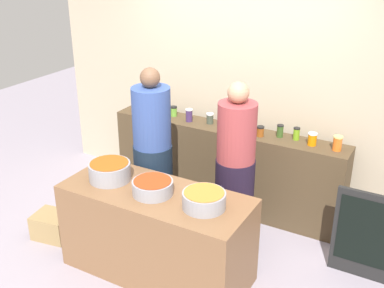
{
  "coord_description": "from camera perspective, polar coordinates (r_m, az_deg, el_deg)",
  "views": [
    {
      "loc": [
        2.03,
        -3.26,
        2.86
      ],
      "look_at": [
        0.0,
        0.35,
        1.05
      ],
      "focal_mm": 44.15,
      "sensor_mm": 36.0,
      "label": 1
    }
  ],
  "objects": [
    {
      "name": "display_shelf",
      "position": [
        5.36,
        3.94,
        -2.79
      ],
      "size": [
        2.7,
        0.36,
        0.96
      ],
      "primitive_type": "cube",
      "color": "#483723",
      "rests_on": "ground"
    },
    {
      "name": "ground",
      "position": [
        4.79,
        -2.11,
        -13.1
      ],
      "size": [
        12.0,
        12.0,
        0.0
      ],
      "primitive_type": "plane",
      "color": "gray"
    },
    {
      "name": "preserve_jar_0",
      "position": [
        5.66,
        -6.77,
        4.4
      ],
      "size": [
        0.08,
        0.08,
        0.11
      ],
      "color": "#A6340F",
      "rests_on": "display_shelf"
    },
    {
      "name": "cook_in_cap",
      "position": [
        4.57,
        5.22,
        -3.77
      ],
      "size": [
        0.38,
        0.38,
        1.69
      ],
      "color": "black",
      "rests_on": "ground"
    },
    {
      "name": "preserve_jar_5",
      "position": [
        5.26,
        2.18,
        3.12
      ],
      "size": [
        0.08,
        0.08,
        0.12
      ],
      "color": "#3C4537",
      "rests_on": "display_shelf"
    },
    {
      "name": "storefront_wall",
      "position": [
        5.3,
        5.91,
        8.63
      ],
      "size": [
        4.8,
        0.12,
        3.0
      ],
      "primitive_type": "cube",
      "color": "tan",
      "rests_on": "ground"
    },
    {
      "name": "bread_crate",
      "position": [
        5.16,
        -16.45,
        -9.41
      ],
      "size": [
        0.42,
        0.36,
        0.26
      ],
      "primitive_type": "cube",
      "rotation": [
        0.0,
        0.0,
        0.16
      ],
      "color": "#94784B",
      "rests_on": "ground"
    },
    {
      "name": "preserve_jar_6",
      "position": [
        5.18,
        4.67,
        2.75
      ],
      "size": [
        0.07,
        0.07,
        0.13
      ],
      "color": "#2D542B",
      "rests_on": "display_shelf"
    },
    {
      "name": "preserve_jar_12",
      "position": [
        4.79,
        17.16,
        0.1
      ],
      "size": [
        0.09,
        0.09,
        0.15
      ],
      "color": "orange",
      "rests_on": "display_shelf"
    },
    {
      "name": "preserve_jar_4",
      "position": [
        5.32,
        -0.36,
        3.5
      ],
      "size": [
        0.08,
        0.08,
        0.14
      ],
      "color": "#402A56",
      "rests_on": "display_shelf"
    },
    {
      "name": "cooking_pot_center",
      "position": [
        4.07,
        -4.77,
        -5.21
      ],
      "size": [
        0.35,
        0.35,
        0.13
      ],
      "color": "gray",
      "rests_on": "prep_table"
    },
    {
      "name": "cook_with_tongs",
      "position": [
        4.76,
        -4.73,
        -2.14
      ],
      "size": [
        0.39,
        0.39,
        1.76
      ],
      "color": "#142132",
      "rests_on": "ground"
    },
    {
      "name": "preserve_jar_7",
      "position": [
        5.01,
        5.9,
        1.98
      ],
      "size": [
        0.08,
        0.08,
        0.13
      ],
      "color": "#924811",
      "rests_on": "display_shelf"
    },
    {
      "name": "preserve_jar_1",
      "position": [
        5.67,
        -5.19,
        4.51
      ],
      "size": [
        0.07,
        0.07,
        0.11
      ],
      "color": "#A62023",
      "rests_on": "display_shelf"
    },
    {
      "name": "prep_table",
      "position": [
        4.34,
        -4.29,
        -10.69
      ],
      "size": [
        1.7,
        0.7,
        0.84
      ],
      "primitive_type": "cube",
      "color": "brown",
      "rests_on": "ground"
    },
    {
      "name": "preserve_jar_9",
      "position": [
        4.97,
        10.59,
        1.56
      ],
      "size": [
        0.07,
        0.07,
        0.13
      ],
      "color": "#345120",
      "rests_on": "display_shelf"
    },
    {
      "name": "preserve_jar_3",
      "position": [
        5.49,
        -2.22,
        3.99
      ],
      "size": [
        0.08,
        0.08,
        0.12
      ],
      "color": "#5C9531",
      "rests_on": "display_shelf"
    },
    {
      "name": "preserve_jar_8",
      "position": [
        4.96,
        8.25,
        1.54
      ],
      "size": [
        0.08,
        0.08,
        0.11
      ],
      "color": "brown",
      "rests_on": "display_shelf"
    },
    {
      "name": "cooking_pot_left",
      "position": [
        4.35,
        -9.9,
        -3.25
      ],
      "size": [
        0.38,
        0.38,
        0.17
      ],
      "color": "gray",
      "rests_on": "prep_table"
    },
    {
      "name": "preserve_jar_10",
      "position": [
        4.94,
        12.5,
        1.23
      ],
      "size": [
        0.07,
        0.07,
        0.13
      ],
      "color": "#66951C",
      "rests_on": "display_shelf"
    },
    {
      "name": "chalkboard_sign",
      "position": [
        4.54,
        20.07,
        -10.33
      ],
      "size": [
        0.55,
        0.05,
        0.86
      ],
      "color": "black",
      "rests_on": "ground"
    },
    {
      "name": "preserve_jar_2",
      "position": [
        5.52,
        -4.62,
        4.11
      ],
      "size": [
        0.09,
        0.09,
        0.13
      ],
      "color": "#5B135D",
      "rests_on": "display_shelf"
    },
    {
      "name": "preserve_jar_11",
      "position": [
        4.85,
        14.33,
        0.58
      ],
      "size": [
        0.09,
        0.09,
        0.13
      ],
      "color": "orange",
      "rests_on": "display_shelf"
    },
    {
      "name": "cooking_pot_right",
      "position": [
        3.86,
        1.46,
        -6.76
      ],
      "size": [
        0.36,
        0.36,
        0.14
      ],
      "color": "gray",
      "rests_on": "prep_table"
    }
  ]
}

